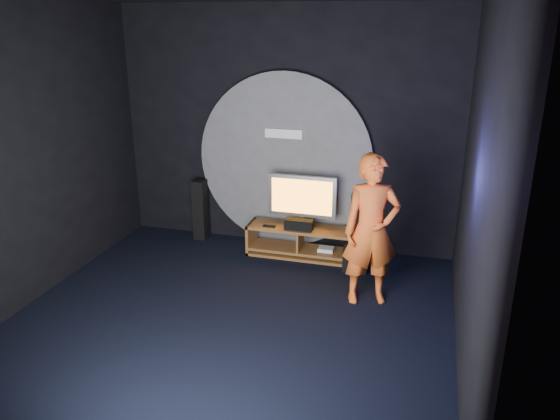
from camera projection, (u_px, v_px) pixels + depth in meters
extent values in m
plane|color=black|center=(228.00, 324.00, 6.22)|extent=(5.00, 5.00, 0.00)
cube|color=black|center=(286.00, 130.00, 7.90)|extent=(5.00, 0.04, 3.50)
cube|color=black|center=(74.00, 284.00, 3.37)|extent=(5.00, 0.04, 3.50)
cube|color=black|center=(19.00, 160.00, 6.28)|extent=(0.04, 5.00, 3.50)
cube|color=black|center=(477.00, 197.00, 5.00)|extent=(0.04, 5.00, 3.50)
cylinder|color=#515156|center=(285.00, 161.00, 8.00)|extent=(2.60, 0.08, 2.60)
cube|color=white|center=(284.00, 134.00, 7.81)|extent=(0.55, 0.03, 0.13)
cube|color=#95622E|center=(301.00, 228.00, 7.85)|extent=(1.54, 0.45, 0.04)
cube|color=#95622E|center=(300.00, 249.00, 7.96)|extent=(1.49, 0.42, 0.04)
cube|color=#95622E|center=(252.00, 236.00, 8.11)|extent=(0.04, 0.45, 0.45)
cube|color=#95622E|center=(352.00, 247.00, 7.73)|extent=(0.04, 0.45, 0.45)
cube|color=#95622E|center=(300.00, 239.00, 7.90)|extent=(0.03, 0.40, 0.29)
cube|color=#95622E|center=(300.00, 254.00, 7.99)|extent=(1.54, 0.45, 0.04)
cube|color=white|center=(326.00, 249.00, 7.85)|extent=(0.22, 0.16, 0.05)
cube|color=#A1A1A7|center=(302.00, 224.00, 7.90)|extent=(0.36, 0.22, 0.04)
cylinder|color=#A1A1A7|center=(302.00, 219.00, 7.88)|extent=(0.07, 0.07, 0.10)
cube|color=#A1A1A7|center=(302.00, 196.00, 7.76)|extent=(0.98, 0.06, 0.61)
cube|color=orange|center=(302.00, 197.00, 7.73)|extent=(0.88, 0.01, 0.50)
cube|color=black|center=(299.00, 225.00, 7.73)|extent=(0.40, 0.15, 0.15)
cube|color=black|center=(269.00, 226.00, 7.84)|extent=(0.18, 0.05, 0.02)
cube|color=black|center=(200.00, 210.00, 8.47)|extent=(0.19, 0.21, 0.95)
cube|color=black|center=(358.00, 224.00, 7.91)|extent=(0.19, 0.21, 0.95)
cube|color=black|center=(356.00, 257.00, 7.51)|extent=(0.34, 0.34, 0.37)
imported|color=orange|center=(371.00, 230.00, 6.45)|extent=(0.78, 0.64, 1.84)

